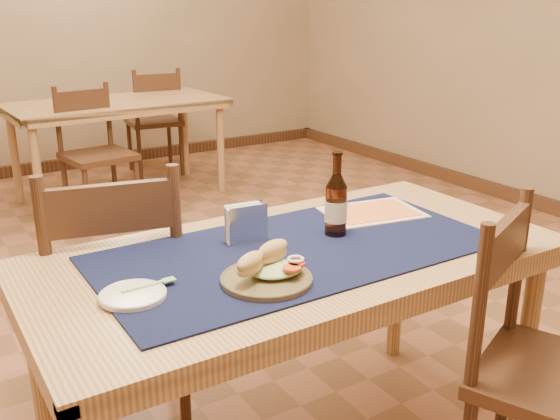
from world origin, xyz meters
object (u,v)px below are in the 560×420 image
main_table (297,275)px  sandwich_plate (268,272)px  back_table (117,112)px  beer_bottle (336,204)px  napkin_holder (246,224)px  chair_main_far (114,293)px  chair_main_near (547,368)px

main_table → sandwich_plate: 0.27m
main_table → back_table: bearing=81.4°
beer_bottle → napkin_holder: size_ratio=1.92×
back_table → chair_main_far: 2.85m
back_table → sandwich_plate: sandwich_plate is taller
back_table → beer_bottle: size_ratio=6.01×
napkin_holder → beer_bottle: bearing=-19.6°
back_table → chair_main_far: (-0.91, -2.70, -0.15)m
chair_main_near → beer_bottle: size_ratio=3.52×
chair_main_far → sandwich_plate: chair_main_far is taller
main_table → chair_main_near: bearing=-50.8°
main_table → napkin_holder: 0.22m
back_table → main_table: bearing=-98.6°
chair_main_far → chair_main_near: bearing=-50.1°
chair_main_far → napkin_holder: (0.32, -0.36, 0.30)m
back_table → beer_bottle: 3.17m
chair_main_near → napkin_holder: chair_main_near is taller
chair_main_near → chair_main_far: bearing=129.9°
main_table → chair_main_near: size_ratio=1.69×
main_table → chair_main_far: chair_main_far is taller
back_table → napkin_holder: napkin_holder is taller
back_table → beer_bottle: beer_bottle is taller
back_table → napkin_holder: size_ratio=11.57×
chair_main_near → beer_bottle: bearing=115.6°
main_table → back_table: same height
chair_main_near → sandwich_plate: (-0.65, 0.42, 0.29)m
napkin_holder → chair_main_far: bearing=132.4°
chair_main_far → chair_main_near: size_ratio=1.05×
sandwich_plate → main_table: bearing=37.3°
chair_main_far → chair_main_near: 1.38m
chair_main_near → beer_bottle: 0.76m
beer_bottle → sandwich_plate: bearing=-152.7°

